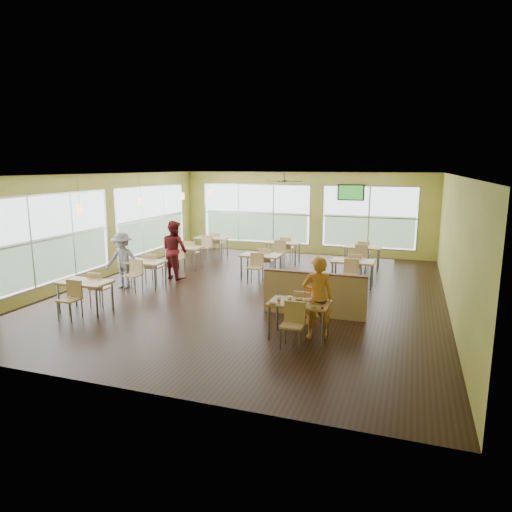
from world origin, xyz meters
The scene contains 20 objects.
room centered at (0.00, 0.00, 1.60)m, with size 12.00×12.04×3.20m.
window_bays centered at (-2.65, 3.08, 1.48)m, with size 9.24×10.24×2.38m.
main_table centered at (2.00, -3.00, 0.63)m, with size 1.22×1.52×0.87m.
half_wall_divider centered at (2.00, -1.55, 0.52)m, with size 2.40×0.14×1.04m.
dining_tables centered at (-1.05, 1.71, 0.63)m, with size 6.92×8.72×0.87m.
pendant_lights centered at (-3.20, 0.68, 2.45)m, with size 0.11×7.31×0.86m.
ceiling_fan centered at (0.00, 3.00, 2.95)m, with size 1.25×1.25×0.29m.
tv_backwall centered at (1.80, 5.90, 2.45)m, with size 1.00×0.07×0.60m.
man_plaid centered at (2.34, -2.88, 0.84)m, with size 0.61×0.40×1.68m, color #D04C17.
patron_maroon centered at (-2.81, 0.64, 0.90)m, with size 0.88×0.68×1.80m, color #5C1518.
patron_grey centered at (-3.67, -0.82, 0.80)m, with size 1.03×0.59×1.60m, color slate.
cup_blue centered at (1.63, -3.19, 0.82)m, with size 0.09×0.09×0.33m.
cup_yellow centered at (1.83, -3.10, 0.82)m, with size 0.10×0.10×0.36m.
cup_red_near centered at (2.14, -3.15, 0.82)m, with size 0.10×0.10×0.36m.
cup_red_far centered at (2.23, -3.07, 0.81)m, with size 0.09×0.09×0.32m.
food_basket centered at (2.39, -2.91, 0.79)m, with size 0.27×0.27×0.06m.
ketchup_cup centered at (2.51, -3.28, 0.76)m, with size 0.06×0.06×0.03m, color #A70818.
wrapper_left centered at (1.53, -3.30, 0.77)m, with size 0.16×0.15×0.04m, color tan.
wrapper_mid centered at (1.96, -2.85, 0.77)m, with size 0.19×0.17×0.05m, color tan.
wrapper_right centered at (2.34, -3.27, 0.77)m, with size 0.13×0.11×0.03m, color tan.
Camera 1 is at (4.02, -11.56, 3.42)m, focal length 32.00 mm.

